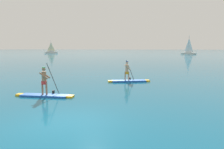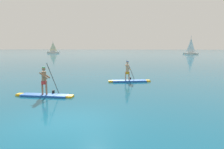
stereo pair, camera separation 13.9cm
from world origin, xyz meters
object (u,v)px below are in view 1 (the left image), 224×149
paddleboarder_mid_center (45,91)px  sailboat_right_horizon (189,52)px  sailboat_left_horizon (51,52)px  paddleboarder_far_right (129,78)px

paddleboarder_mid_center → sailboat_right_horizon: size_ratio=0.49×
sailboat_left_horizon → sailboat_right_horizon: bearing=-25.3°
paddleboarder_far_right → sailboat_right_horizon: bearing=61.5°
sailboat_left_horizon → sailboat_right_horizon: 58.87m
paddleboarder_mid_center → paddleboarder_far_right: paddleboarder_mid_center is taller
sailboat_left_horizon → paddleboarder_mid_center: bearing=-87.1°
paddleboarder_mid_center → sailboat_right_horizon: (26.13, 76.71, 0.56)m
paddleboarder_mid_center → sailboat_right_horizon: sailboat_right_horizon is taller
sailboat_right_horizon → sailboat_left_horizon: bearing=-152.7°
paddleboarder_far_right → sailboat_right_horizon: size_ratio=0.49×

